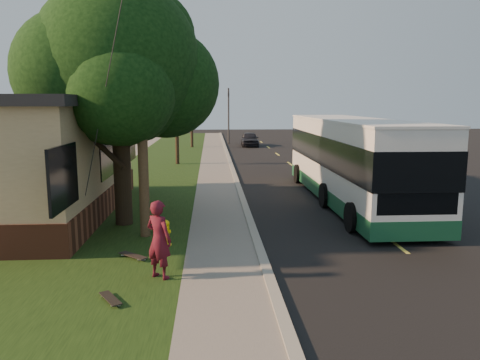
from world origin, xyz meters
name	(u,v)px	position (x,y,z in m)	size (l,w,h in m)	color
ground	(258,246)	(0.00, 0.00, 0.00)	(120.00, 120.00, 0.00)	black
road	(317,184)	(4.00, 10.00, 0.01)	(8.00, 80.00, 0.01)	black
curb	(237,184)	(0.00, 10.00, 0.06)	(0.25, 80.00, 0.12)	gray
sidewalk	(217,185)	(-1.00, 10.00, 0.04)	(2.00, 80.00, 0.08)	slate
grass_verge	(146,186)	(-4.50, 10.00, 0.04)	(5.00, 80.00, 0.07)	black
fire_hydrant	(166,233)	(-2.60, 0.00, 0.43)	(0.32, 0.32, 0.74)	yellow
utility_pole	(140,82)	(-3.31, 0.99, 4.63)	(2.86, 3.21, 9.07)	#473321
leafy_tree	(120,67)	(-4.17, 2.65, 5.17)	(6.30, 6.00, 7.80)	black
bare_tree_near	(177,132)	(-3.50, 18.00, 2.15)	(1.38, 1.21, 4.31)	black
bare_tree_far	(192,126)	(-3.00, 30.00, 2.00)	(1.38, 1.21, 4.03)	black
traffic_signal	(229,112)	(0.50, 34.00, 3.16)	(0.18, 0.22, 5.50)	#2D2D30
transit_bus	(351,158)	(4.42, 5.82, 1.82)	(2.91, 12.61, 3.41)	silver
skateboarder	(159,239)	(-2.50, -2.48, 0.98)	(0.66, 0.43, 1.82)	#4E0F1E
skateboard_main	(110,299)	(-3.36, -3.74, 0.13)	(0.60, 0.80, 0.08)	black
skateboard_spare	(133,256)	(-3.34, -1.06, 0.13)	(0.83, 0.77, 0.09)	black
dumpster	(31,204)	(-7.48, 3.29, 0.62)	(1.58, 1.42, 1.15)	black
distant_car	(250,139)	(2.39, 31.30, 0.67)	(1.59, 3.95, 1.35)	black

